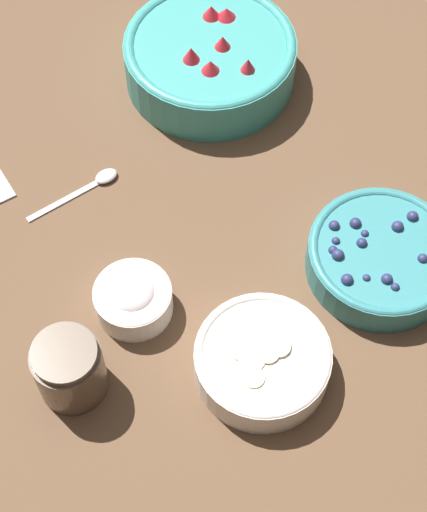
# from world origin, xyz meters

# --- Properties ---
(ground_plane) EXTENTS (4.00, 4.00, 0.00)m
(ground_plane) POSITION_xyz_m (0.00, 0.00, 0.00)
(ground_plane) COLOR brown
(bowl_strawberries) EXTENTS (0.25, 0.25, 0.09)m
(bowl_strawberries) POSITION_xyz_m (-0.23, 0.15, 0.04)
(bowl_strawberries) COLOR teal
(bowl_strawberries) RESTS_ON ground_plane
(bowl_blueberries) EXTENTS (0.19, 0.19, 0.06)m
(bowl_blueberries) POSITION_xyz_m (0.15, 0.20, 0.03)
(bowl_blueberries) COLOR teal
(bowl_blueberries) RESTS_ON ground_plane
(bowl_bananas) EXTENTS (0.16, 0.16, 0.05)m
(bowl_bananas) POSITION_xyz_m (0.22, 0.01, 0.03)
(bowl_bananas) COLOR silver
(bowl_bananas) RESTS_ON ground_plane
(bowl_cream) EXTENTS (0.10, 0.10, 0.05)m
(bowl_cream) POSITION_xyz_m (0.07, -0.10, 0.03)
(bowl_cream) COLOR white
(bowl_cream) RESTS_ON ground_plane
(jar_chocolate) EXTENTS (0.08, 0.08, 0.09)m
(jar_chocolate) POSITION_xyz_m (0.14, -0.20, 0.04)
(jar_chocolate) COLOR brown
(jar_chocolate) RESTS_ON ground_plane
(spoon) EXTENTS (0.04, 0.14, 0.01)m
(spoon) POSITION_xyz_m (-0.12, -0.08, 0.00)
(spoon) COLOR silver
(spoon) RESTS_ON ground_plane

